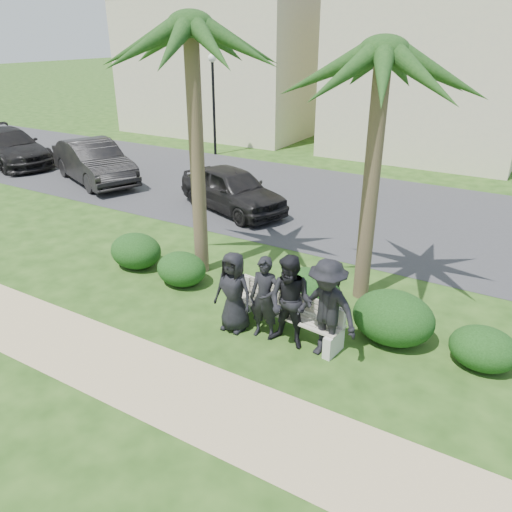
% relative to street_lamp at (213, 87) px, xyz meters
% --- Properties ---
extents(ground, '(160.00, 160.00, 0.00)m').
position_rel_street_lamp_xyz_m(ground, '(9.00, -12.00, -2.94)').
color(ground, '#1E3E11').
rests_on(ground, ground).
extents(footpath, '(30.00, 1.60, 0.01)m').
position_rel_street_lamp_xyz_m(footpath, '(9.00, -13.80, -2.94)').
color(footpath, tan).
rests_on(footpath, ground).
extents(asphalt_street, '(160.00, 8.00, 0.01)m').
position_rel_street_lamp_xyz_m(asphalt_street, '(9.00, -4.00, -2.94)').
color(asphalt_street, '#2D2D30').
rests_on(asphalt_street, ground).
extents(stucco_bldg_left, '(10.40, 8.40, 7.30)m').
position_rel_street_lamp_xyz_m(stucco_bldg_left, '(-3.00, 6.00, 0.72)').
color(stucco_bldg_left, beige).
rests_on(stucco_bldg_left, ground).
extents(stucco_bldg_right, '(8.40, 8.40, 7.30)m').
position_rel_street_lamp_xyz_m(stucco_bldg_right, '(8.00, 6.00, 0.72)').
color(stucco_bldg_right, beige).
rests_on(stucco_bldg_right, ground).
extents(street_lamp, '(0.36, 0.36, 4.29)m').
position_rel_street_lamp_xyz_m(street_lamp, '(0.00, 0.00, 0.00)').
color(street_lamp, black).
rests_on(street_lamp, ground).
extents(park_bench, '(2.30, 0.77, 0.78)m').
position_rel_street_lamp_xyz_m(park_bench, '(9.62, -11.46, -2.59)').
color(park_bench, '#A29987').
rests_on(park_bench, ground).
extents(man_a, '(0.76, 0.50, 1.56)m').
position_rel_street_lamp_xyz_m(man_a, '(8.73, -11.83, -2.16)').
color(man_a, black).
rests_on(man_a, ground).
extents(man_b, '(0.62, 0.44, 1.58)m').
position_rel_street_lamp_xyz_m(man_b, '(9.35, -11.76, -2.15)').
color(man_b, black).
rests_on(man_b, ground).
extents(man_c, '(0.86, 0.68, 1.73)m').
position_rel_street_lamp_xyz_m(man_c, '(9.87, -11.78, -2.08)').
color(man_c, black).
rests_on(man_c, ground).
extents(man_d, '(1.25, 0.84, 1.81)m').
position_rel_street_lamp_xyz_m(man_d, '(10.52, -11.73, -2.04)').
color(man_d, black).
rests_on(man_d, ground).
extents(hedge_a, '(1.28, 1.06, 0.83)m').
position_rel_street_lamp_xyz_m(hedge_a, '(5.21, -10.71, -2.53)').
color(hedge_a, black).
rests_on(hedge_a, ground).
extents(hedge_b, '(1.15, 0.95, 0.75)m').
position_rel_street_lamp_xyz_m(hedge_b, '(6.71, -10.87, -2.57)').
color(hedge_b, black).
rests_on(hedge_b, ground).
extents(hedge_d, '(1.33, 1.10, 0.87)m').
position_rel_street_lamp_xyz_m(hedge_d, '(9.59, -10.42, -2.51)').
color(hedge_d, black).
rests_on(hedge_d, ground).
extents(hedge_e, '(1.48, 1.22, 0.96)m').
position_rel_street_lamp_xyz_m(hedge_e, '(11.39, -10.66, -2.46)').
color(hedge_e, black).
rests_on(hedge_e, ground).
extents(hedge_f, '(1.11, 0.92, 0.73)m').
position_rel_street_lamp_xyz_m(hedge_f, '(12.93, -10.68, -2.58)').
color(hedge_f, black).
rests_on(hedge_f, ground).
extents(palm_left, '(3.00, 3.00, 6.18)m').
position_rel_street_lamp_xyz_m(palm_left, '(6.70, -10.10, 2.25)').
color(palm_left, brown).
rests_on(palm_left, ground).
extents(palm_right, '(3.00, 3.00, 5.75)m').
position_rel_street_lamp_xyz_m(palm_right, '(10.34, -9.37, 1.84)').
color(palm_right, brown).
rests_on(palm_right, ground).
extents(car_a, '(4.29, 2.86, 1.36)m').
position_rel_street_lamp_xyz_m(car_a, '(4.95, -6.12, -2.26)').
color(car_a, black).
rests_on(car_a, ground).
extents(car_b, '(4.86, 3.18, 1.51)m').
position_rel_street_lamp_xyz_m(car_b, '(-1.21, -6.02, -2.19)').
color(car_b, black).
rests_on(car_b, ground).
extents(car_c, '(5.31, 3.19, 1.44)m').
position_rel_street_lamp_xyz_m(car_c, '(-6.31, -5.92, -2.22)').
color(car_c, black).
rests_on(car_c, ground).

